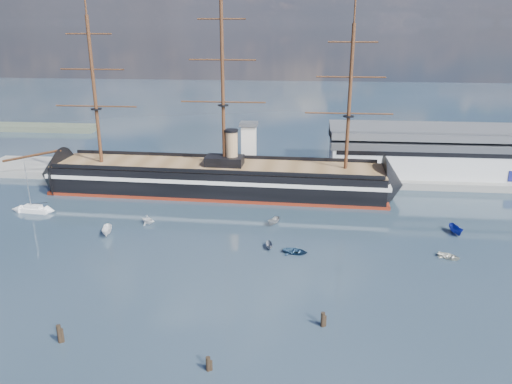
{
  "coord_description": "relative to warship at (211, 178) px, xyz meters",
  "views": [
    {
      "loc": [
        18.86,
        -67.02,
        43.76
      ],
      "look_at": [
        8.82,
        35.0,
        9.0
      ],
      "focal_mm": 35.0,
      "sensor_mm": 36.0,
      "label": 1
    }
  ],
  "objects": [
    {
      "name": "motorboat_e",
      "position": [
        53.73,
        -35.23,
        -4.04
      ],
      "size": [
        2.39,
        2.91,
        1.28
      ],
      "primitive_type": "imported",
      "rotation": [
        0.0,
        0.0,
        1.01
      ],
      "color": "silver",
      "rests_on": "ground"
    },
    {
      "name": "ground",
      "position": [
        5.87,
        -20.0,
        -4.04
      ],
      "size": [
        600.0,
        600.0,
        0.0
      ],
      "primitive_type": "plane",
      "color": "#1A2C37",
      "rests_on": "ground"
    },
    {
      "name": "quay",
      "position": [
        15.87,
        16.0,
        -4.04
      ],
      "size": [
        180.0,
        18.0,
        2.0
      ],
      "primitive_type": "cube",
      "color": "slate",
      "rests_on": "ground"
    },
    {
      "name": "motorboat_g",
      "position": [
        18.33,
        -34.27,
        -4.04
      ],
      "size": [
        4.09,
        2.11,
        1.56
      ],
      "primitive_type": "imported",
      "rotation": [
        0.0,
        0.0,
        0.18
      ],
      "color": "slate",
      "rests_on": "ground"
    },
    {
      "name": "piling_near_right",
      "position": [
        28.42,
        -61.03,
        -4.04
      ],
      "size": [
        0.64,
        0.64,
        3.08
      ],
      "primitive_type": "cylinder",
      "color": "black",
      "rests_on": "ground"
    },
    {
      "name": "motorboat_a",
      "position": [
        -17.33,
        -30.77,
        -4.04
      ],
      "size": [
        6.25,
        3.49,
        2.36
      ],
      "primitive_type": "imported",
      "rotation": [
        0.0,
        0.0,
        0.24
      ],
      "color": "white",
      "rests_on": "ground"
    },
    {
      "name": "motorboat_b",
      "position": [
        23.68,
        -36.06,
        -4.04
      ],
      "size": [
        1.83,
        3.25,
        1.43
      ],
      "primitive_type": "imported",
      "rotation": [
        0.0,
        0.0,
        1.36
      ],
      "color": "navy",
      "rests_on": "ground"
    },
    {
      "name": "motorboat_d",
      "position": [
        -10.46,
        -23.53,
        -4.04
      ],
      "size": [
        4.89,
        6.45,
        2.17
      ],
      "primitive_type": "imported",
      "rotation": [
        0.0,
        0.0,
        1.12
      ],
      "color": "white",
      "rests_on": "ground"
    },
    {
      "name": "quay_tower",
      "position": [
        8.87,
        13.0,
        5.72
      ],
      "size": [
        5.0,
        5.0,
        15.0
      ],
      "color": "silver",
      "rests_on": "ground"
    },
    {
      "name": "piling_near_left",
      "position": [
        -9.45,
        -68.78,
        -4.04
      ],
      "size": [
        0.64,
        0.64,
        3.53
      ],
      "primitive_type": "cylinder",
      "color": "black",
      "rests_on": "ground"
    },
    {
      "name": "piling_near_mid",
      "position": [
        13.02,
        -72.78,
        -4.04
      ],
      "size": [
        0.64,
        0.64,
        2.76
      ],
      "primitive_type": "cylinder",
      "color": "black",
      "rests_on": "ground"
    },
    {
      "name": "motorboat_c",
      "position": [
        18.45,
        -21.4,
        -4.04
      ],
      "size": [
        5.13,
        3.95,
        1.95
      ],
      "primitive_type": "imported",
      "rotation": [
        0.0,
        0.0,
        -0.51
      ],
      "color": "slate",
      "rests_on": "ground"
    },
    {
      "name": "motorboat_f",
      "position": [
        58.36,
        -22.85,
        -4.04
      ],
      "size": [
        6.12,
        3.3,
        2.32
      ],
      "primitive_type": "imported",
      "rotation": [
        0.0,
        0.0,
        0.21
      ],
      "color": "navy",
      "rests_on": "ground"
    },
    {
      "name": "sailboat",
      "position": [
        -40.53,
        -19.1,
        -3.23
      ],
      "size": [
        8.12,
        3.16,
        12.67
      ],
      "rotation": [
        0.0,
        0.0,
        -0.11
      ],
      "color": "silver",
      "rests_on": "ground"
    },
    {
      "name": "warehouse",
      "position": [
        63.87,
        20.0,
        3.95
      ],
      "size": [
        63.0,
        21.0,
        11.6
      ],
      "color": "#B7BABC",
      "rests_on": "ground"
    },
    {
      "name": "warship",
      "position": [
        0.0,
        0.0,
        0.0
      ],
      "size": [
        113.13,
        19.13,
        53.94
      ],
      "rotation": [
        0.0,
        0.0,
        -0.03
      ],
      "color": "black",
      "rests_on": "ground"
    }
  ]
}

